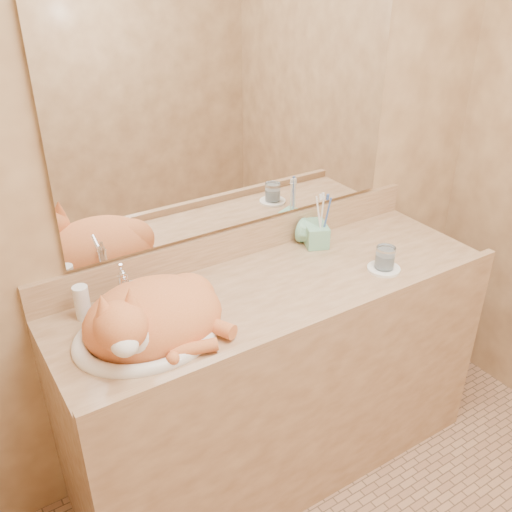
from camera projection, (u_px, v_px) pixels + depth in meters
wall_back at (238, 155)px, 2.00m from camera, size 2.40×0.02×2.50m
vanity_counter at (277, 379)px, 2.20m from camera, size 1.60×0.55×0.85m
mirror at (239, 116)px, 1.93m from camera, size 1.30×0.02×0.80m
sink_basin at (146, 317)px, 1.71m from camera, size 0.47×0.40×0.14m
faucet at (124, 289)px, 1.83m from camera, size 0.06×0.11×0.15m
cat at (151, 316)px, 1.71m from camera, size 0.47×0.40×0.24m
soap_dispenser at (320, 229)px, 2.17m from camera, size 0.11×0.12×0.19m
toothbrush_cup at (322, 236)px, 2.22m from camera, size 0.13×0.13×0.09m
toothbrushes at (323, 216)px, 2.18m from camera, size 0.04×0.04×0.23m
saucer at (384, 269)px, 2.09m from camera, size 0.12×0.12×0.01m
water_glass at (385, 258)px, 2.07m from camera, size 0.07×0.07×0.08m
lotion_bottle at (82, 303)px, 1.80m from camera, size 0.05×0.05×0.12m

